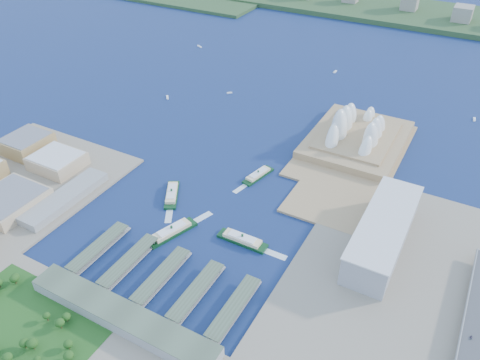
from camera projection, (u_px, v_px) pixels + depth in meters
The scene contains 20 objects.
ground at pixel (192, 232), 533.62m from camera, with size 3000.00×3000.00×0.00m, color #0F1D46.
east_land at pixel (391, 355), 402.79m from camera, with size 240.00×500.00×3.00m, color gray.
peninsula at pixel (354, 150), 675.61m from camera, with size 135.00×220.00×3.00m, color #A18158.
far_shore at pixel (399, 11), 1227.93m from camera, with size 2200.00×260.00×12.00m, color #2D4926.
opera_house at pixel (359, 125), 673.09m from camera, with size 134.00×180.00×58.00m, color white, non-canonical shape.
toaster_building at pixel (383, 233), 501.99m from camera, with size 45.00×155.00×35.00m, color gray.
ferry_wharves at pixel (161, 277), 472.01m from camera, with size 184.00×90.00×9.30m, color #45533F, non-canonical shape.
terminal_building at pixel (122, 317), 426.36m from camera, with size 200.00×28.00×12.00m, color gray.
park at pixel (16, 326), 415.53m from camera, with size 150.00×110.00×16.00m, color #194714, non-canonical shape.
far_skyline at pixel (400, 0), 1194.20m from camera, with size 1900.00×140.00×55.00m, color gray, non-canonical shape.
ferry_a at pixel (172, 193), 585.36m from camera, with size 14.34×56.33×10.65m, color #0D3617, non-canonical shape.
ferry_b at pixel (258, 174), 619.99m from camera, with size 13.08×51.38×9.72m, color #0D3617, non-canonical shape.
ferry_c at pixel (172, 230), 527.48m from camera, with size 15.62×61.36×11.60m, color #0D3617, non-canonical shape.
ferry_d at pixel (242, 238), 516.98m from camera, with size 14.78×58.07×10.98m, color #0D3617, non-canonical shape.
boat_a at pixel (167, 97), 816.94m from camera, with size 3.65×14.60×2.82m, color white, non-canonical shape.
boat_b at pixel (229, 93), 831.90m from camera, with size 3.40×9.70×2.62m, color white, non-canonical shape.
boat_c at pixel (474, 119), 751.14m from camera, with size 3.69×12.66×2.85m, color white, non-canonical shape.
boat_d at pixel (199, 46), 1024.86m from camera, with size 3.56×16.28×2.75m, color white, non-canonical shape.
boat_e at pixel (335, 71), 909.91m from camera, with size 3.77×11.84×2.91m, color white, non-canonical shape.
car_c at pixel (471, 337), 401.02m from camera, with size 1.71×4.22×1.22m, color slate.
Camera 1 is at (241.66, -322.95, 358.67)m, focal length 35.00 mm.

